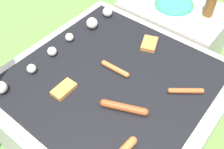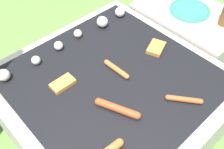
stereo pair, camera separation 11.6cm
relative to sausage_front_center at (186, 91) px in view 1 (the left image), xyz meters
The scene contains 11 objects.
ground_plane 0.51m from the sausage_front_center, 113.46° to the left, with size 14.00×14.00×0.00m, color #567F38.
grill 0.38m from the sausage_front_center, 113.46° to the left, with size 0.93×0.93×0.39m.
side_ledge 0.69m from the sausage_front_center, 32.79° to the left, with size 0.41×0.61×0.39m.
sausage_front_center is the anchor object (origin of this frame).
sausage_back_right 0.28m from the sausage_front_center, 147.07° to the left, with size 0.10×0.19×0.03m.
sausage_front_left 0.33m from the sausage_front_center, 105.56° to the left, with size 0.03×0.15×0.02m.
bread_slice_right 0.33m from the sausage_front_center, 61.23° to the left, with size 0.12×0.10×0.02m.
bread_slice_center 0.52m from the sausage_front_center, 127.59° to the left, with size 0.11×0.06×0.02m.
mushroom_row 0.62m from the sausage_front_center, 98.64° to the left, with size 0.76×0.07×0.06m.
plate_colorful 0.66m from the sausage_front_center, 33.93° to the left, with size 0.23×0.23×0.02m.
condiment_bottle 0.61m from the sausage_front_center, 16.38° to the left, with size 0.06×0.06×0.20m.
Camera 1 is at (-0.61, -0.48, 1.27)m, focal length 42.00 mm.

